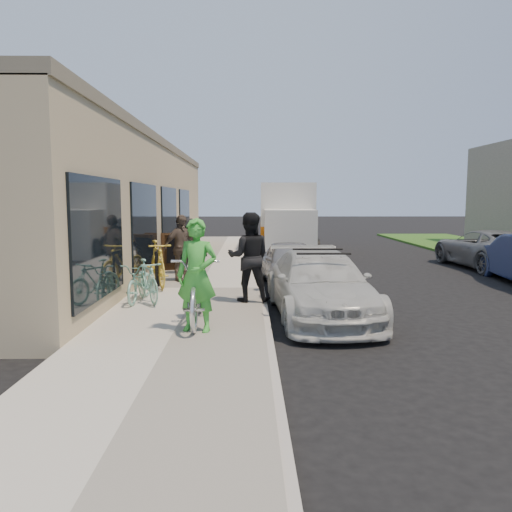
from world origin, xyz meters
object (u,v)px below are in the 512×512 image
object	(u,v)px
bike_rack	(157,266)
cruiser_bike_b	(140,282)
sedan_white	(320,285)
woman_rider	(197,275)
cruiser_bike_a	(147,281)
cruiser_bike_c	(158,264)
bystander_b	(181,248)
sedan_silver	(291,263)
moving_truck	(287,221)
far_car_gray	(487,249)
tandem_bike	(198,289)
sandwich_board	(174,251)
bystander_a	(189,246)
man_standing	(249,257)

from	to	relation	value
bike_rack	cruiser_bike_b	world-z (taller)	bike_rack
sedan_white	woman_rider	world-z (taller)	woman_rider
cruiser_bike_a	cruiser_bike_c	distance (m)	1.91
bystander_b	woman_rider	bearing A→B (deg)	-120.20
woman_rider	cruiser_bike_b	distance (m)	2.90
sedan_silver	cruiser_bike_a	world-z (taller)	sedan_silver
moving_truck	far_car_gray	size ratio (longest dim) A/B	1.32
tandem_bike	cruiser_bike_a	world-z (taller)	tandem_bike
sedan_white	sandwich_board	bearing A→B (deg)	119.82
bike_rack	cruiser_bike_a	world-z (taller)	bike_rack
cruiser_bike_a	bystander_a	distance (m)	4.09
moving_truck	far_car_gray	distance (m)	8.48
bike_rack	sedan_white	size ratio (longest dim) A/B	0.21
sedan_white	bystander_b	world-z (taller)	bystander_b
far_car_gray	tandem_bike	size ratio (longest dim) A/B	2.07
bystander_b	sedan_white	bearing A→B (deg)	-88.87
moving_truck	bystander_a	size ratio (longest dim) A/B	3.84
bike_rack	sedan_silver	distance (m)	3.52
bike_rack	bystander_a	bearing A→B (deg)	78.86
far_car_gray	cruiser_bike_a	xyz separation A→B (m)	(-10.16, -6.21, -0.05)
woman_rider	man_standing	xyz separation A→B (m)	(0.84, 2.42, 0.02)
bystander_b	cruiser_bike_a	bearing A→B (deg)	-137.85
bike_rack	tandem_bike	xyz separation A→B (m)	(1.33, -3.34, 0.03)
man_standing	bystander_b	xyz separation A→B (m)	(-1.80, 2.69, -0.06)
cruiser_bike_a	cruiser_bike_c	bearing A→B (deg)	66.70
woman_rider	cruiser_bike_b	size ratio (longest dim) A/B	1.19
man_standing	bystander_b	world-z (taller)	man_standing
bike_rack	far_car_gray	size ratio (longest dim) A/B	0.20
sandwich_board	woman_rider	distance (m)	7.36
sedan_silver	woman_rider	bearing A→B (deg)	-113.25
cruiser_bike_c	bystander_b	xyz separation A→B (m)	(0.47, 0.84, 0.31)
sandwich_board	sedan_silver	distance (m)	4.03
sedan_silver	far_car_gray	bearing A→B (deg)	24.85
cruiser_bike_a	cruiser_bike_b	world-z (taller)	cruiser_bike_a
sedan_silver	cruiser_bike_b	bearing A→B (deg)	-144.70
far_car_gray	bystander_a	distance (m)	9.99
woman_rider	bystander_b	size ratio (longest dim) A/B	1.05
sandwich_board	bystander_b	size ratio (longest dim) A/B	0.63
tandem_bike	sedan_silver	bearing A→B (deg)	64.08
cruiser_bike_a	bystander_b	distance (m)	2.80
cruiser_bike_a	bystander_b	bearing A→B (deg)	55.84
woman_rider	cruiser_bike_a	distance (m)	2.74
bike_rack	sedan_silver	bearing A→B (deg)	18.70
sedan_silver	tandem_bike	size ratio (longest dim) A/B	1.59
far_car_gray	tandem_bike	bearing A→B (deg)	39.05
moving_truck	bystander_b	size ratio (longest dim) A/B	3.51
man_standing	cruiser_bike_b	xyz separation A→B (m)	(-2.31, 0.04, -0.53)
far_car_gray	bystander_b	bearing A→B (deg)	16.68
sedan_white	cruiser_bike_c	distance (m)	4.53
far_car_gray	woman_rider	bearing A→B (deg)	41.26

